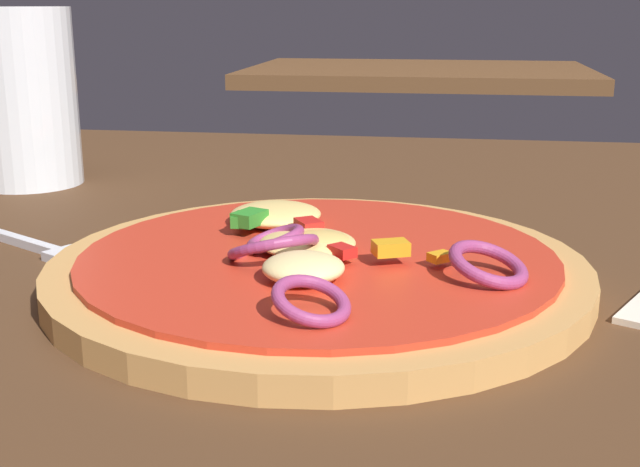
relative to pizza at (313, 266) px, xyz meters
name	(u,v)px	position (x,y,z in m)	size (l,w,h in m)	color
dining_table	(327,293)	(0.00, 0.03, -0.02)	(1.23, 0.88, 0.03)	#4C301C
pizza	(313,266)	(0.00, 0.00, 0.00)	(0.26, 0.26, 0.03)	tan
fork	(36,246)	(-0.16, 0.03, -0.01)	(0.15, 0.09, 0.01)	silver
beer_glass	(25,110)	(-0.25, 0.20, 0.05)	(0.08, 0.08, 0.13)	silver
background_table	(419,74)	(-0.01, 1.45, -0.02)	(0.72, 0.51, 0.03)	brown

